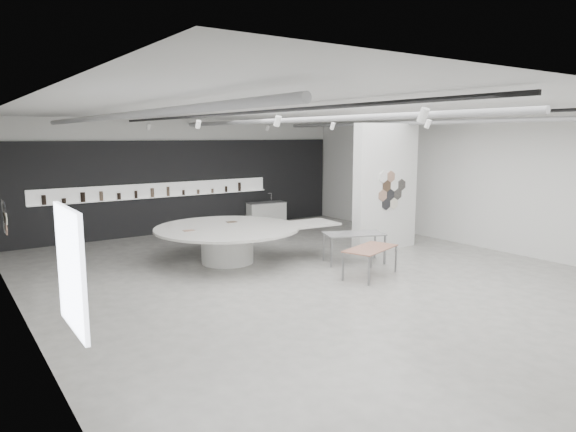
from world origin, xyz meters
TOP-DOWN VIEW (x-y plane):
  - room at (-0.09, -0.00)m, footprint 12.02×14.02m
  - back_wall_display at (-0.08, 6.93)m, footprint 11.80×0.27m
  - partition_column at (3.50, 1.00)m, footprint 2.20×0.38m
  - display_island at (-0.94, 2.12)m, footprint 4.87×3.97m
  - sample_table_wood at (1.09, -0.93)m, footprint 1.62×1.16m
  - sample_table_stone at (1.67, 0.27)m, footprint 1.69×1.27m
  - kitchen_counter at (2.95, 6.52)m, footprint 1.50×0.73m

SIDE VIEW (x-z plane):
  - kitchen_counter at x=2.95m, z-range -0.16..0.98m
  - display_island at x=-0.94m, z-range 0.14..1.09m
  - sample_table_wood at x=1.09m, z-range 0.29..0.98m
  - sample_table_stone at x=1.67m, z-range 0.32..1.10m
  - back_wall_display at x=-0.08m, z-range -0.01..3.09m
  - partition_column at x=3.50m, z-range 0.00..3.60m
  - room at x=-0.09m, z-range 0.16..3.98m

